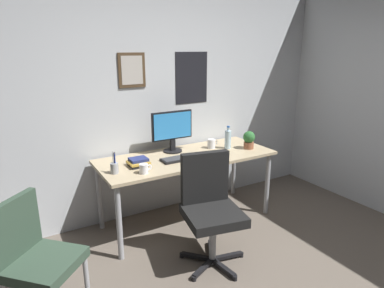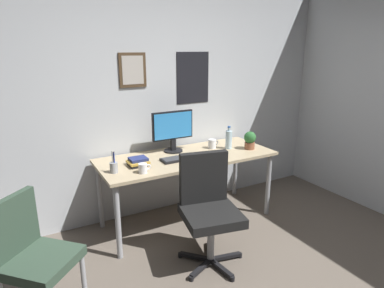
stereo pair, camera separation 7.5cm
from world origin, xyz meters
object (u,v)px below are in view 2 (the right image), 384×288
keyboard (182,158)px  computer_mouse (208,153)px  book_stack_left (138,162)px  side_chair (31,252)px  monitor (173,130)px  coffee_mug_near (143,168)px  coffee_mug_far (212,144)px  potted_plant (250,140)px  water_bottle (229,139)px  pen_cup (114,167)px  office_chair (208,204)px

keyboard → computer_mouse: size_ratio=3.91×
computer_mouse → book_stack_left: book_stack_left is taller
side_chair → monitor: 1.78m
monitor → coffee_mug_near: bearing=-138.7°
computer_mouse → book_stack_left: 0.75m
coffee_mug_far → book_stack_left: coffee_mug_far is taller
computer_mouse → potted_plant: (0.51, -0.04, 0.09)m
side_chair → coffee_mug_far: side_chair is taller
keyboard → water_bottle: (0.61, 0.08, 0.09)m
computer_mouse → pen_cup: bearing=-178.1°
office_chair → computer_mouse: office_chair is taller
office_chair → pen_cup: size_ratio=4.75×
computer_mouse → book_stack_left: (-0.75, 0.04, 0.02)m
water_bottle → pen_cup: bearing=-175.1°
office_chair → side_chair: (-1.36, 0.02, -0.03)m
potted_plant → pen_cup: bearing=179.7°
side_chair → water_bottle: 2.18m
computer_mouse → water_bottle: (0.31, 0.08, 0.09)m
book_stack_left → monitor: bearing=26.4°
coffee_mug_near → coffee_mug_far: (0.94, 0.34, 0.01)m
pen_cup → side_chair: bearing=-142.8°
coffee_mug_far → pen_cup: bearing=-169.6°
monitor → book_stack_left: size_ratio=2.48×
coffee_mug_near → pen_cup: 0.26m
office_chair → monitor: bearing=83.0°
side_chair → potted_plant: 2.34m
potted_plant → keyboard: bearing=176.8°
monitor → coffee_mug_far: monitor is taller
keyboard → potted_plant: size_ratio=2.21×
coffee_mug_near → potted_plant: 1.29m
potted_plant → book_stack_left: potted_plant is taller
side_chair → computer_mouse: side_chair is taller
monitor → coffee_mug_near: monitor is taller
keyboard → coffee_mug_far: coffee_mug_far is taller
monitor → computer_mouse: size_ratio=4.18×
monitor → potted_plant: 0.85m
potted_plant → book_stack_left: (-1.25, 0.09, -0.07)m
side_chair → water_bottle: (2.05, 0.67, 0.34)m
coffee_mug_near → book_stack_left: (0.03, 0.21, -0.01)m
book_stack_left → water_bottle: bearing=1.8°
water_bottle → computer_mouse: bearing=-166.0°
pen_cup → coffee_mug_far: bearing=10.4°
monitor → keyboard: 0.36m
pen_cup → book_stack_left: size_ratio=1.08×
coffee_mug_far → pen_cup: 1.18m
coffee_mug_far → pen_cup: size_ratio=0.62×
coffee_mug_near → office_chair: bearing=-48.1°
office_chair → potted_plant: bearing=32.9°
monitor → coffee_mug_far: bearing=-13.8°
coffee_mug_far → book_stack_left: (-0.91, -0.14, -0.01)m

